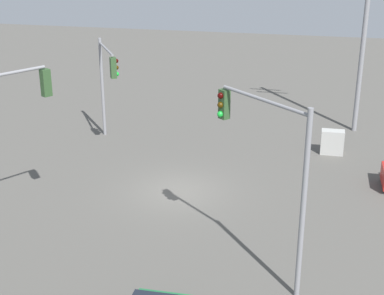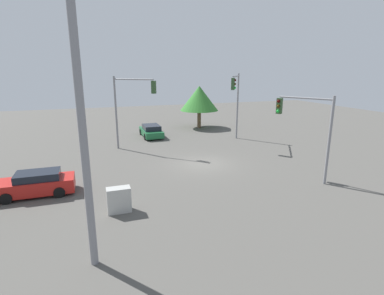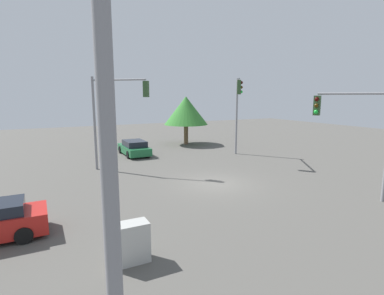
# 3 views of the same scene
# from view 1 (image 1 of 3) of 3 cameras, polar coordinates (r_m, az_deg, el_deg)

# --- Properties ---
(ground_plane) EXTENTS (80.00, 80.00, 0.00)m
(ground_plane) POSITION_cam_1_polar(r_m,az_deg,el_deg) (27.12, -1.36, -4.25)
(ground_plane) COLOR #54514C
(traffic_signal_main) EXTENTS (2.10, 3.22, 5.61)m
(traffic_signal_main) POSITION_cam_1_polar(r_m,az_deg,el_deg) (31.97, -8.26, 6.90)
(traffic_signal_main) COLOR gray
(traffic_signal_main) RESTS_ON ground_plane
(traffic_signal_cross) EXTENTS (3.28, 2.94, 6.56)m
(traffic_signal_cross) POSITION_cam_1_polar(r_m,az_deg,el_deg) (19.28, 7.53, -0.87)
(traffic_signal_cross) COLOR gray
(traffic_signal_cross) RESTS_ON ground_plane
(utility_pole_tall) EXTENTS (2.20, 0.28, 11.87)m
(utility_pole_tall) POSITION_cam_1_polar(r_m,az_deg,el_deg) (34.52, 16.45, 11.41)
(utility_pole_tall) COLOR gray
(utility_pole_tall) RESTS_ON ground_plane
(electrical_cabinet) EXTENTS (1.19, 0.63, 1.31)m
(electrical_cabinet) POSITION_cam_1_polar(r_m,az_deg,el_deg) (31.96, 13.45, 0.51)
(electrical_cabinet) COLOR #B2B2AD
(electrical_cabinet) RESTS_ON ground_plane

